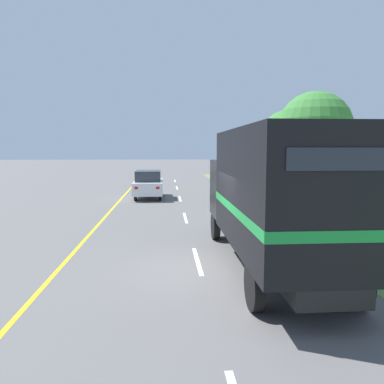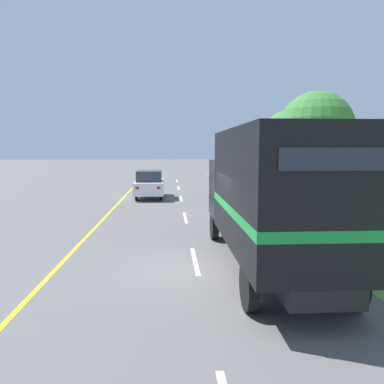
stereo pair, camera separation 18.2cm
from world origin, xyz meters
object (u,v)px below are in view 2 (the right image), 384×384
Objects in this scene: lead_car_white at (150,184)px; roadside_tree_mid at (291,141)px; roadside_tree_near at (316,129)px; horse_trailer_truck at (272,194)px; highway_sign at (316,179)px.

lead_car_white is 0.66× the size of roadside_tree_mid.
lead_car_white is 10.77m from roadside_tree_near.
roadside_tree_near is at bearing 64.45° from horse_trailer_truck.
roadside_tree_near is (10.07, -1.69, 3.42)m from lead_car_white.
roadside_tree_near reaches higher than highway_sign.
roadside_tree_mid is at bearing 24.25° from lead_car_white.
lead_car_white is 1.48× the size of highway_sign.
roadside_tree_near is at bearing -95.31° from roadside_tree_mid.
highway_sign is (8.32, -6.34, 0.80)m from lead_car_white.
lead_car_white is at bearing 170.48° from roadside_tree_near.
horse_trailer_truck reaches higher than lead_car_white.
horse_trailer_truck is 14.57m from roadside_tree_near.
roadside_tree_near is 6.55m from roadside_tree_mid.
roadside_tree_near is (1.75, 4.65, 2.62)m from highway_sign.
horse_trailer_truck is 20.71m from roadside_tree_mid.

